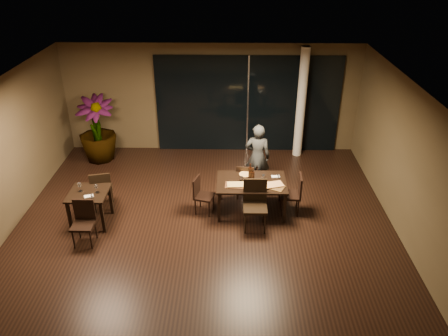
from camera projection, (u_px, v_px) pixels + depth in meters
ground at (204, 231)px, 9.07m from camera, size 8.00×8.00×0.00m
wall_back at (211, 98)px, 11.93m from camera, size 8.00×0.10×3.00m
wall_right at (414, 170)px, 8.30m from camera, size 0.10×8.00×3.00m
ceiling at (200, 92)px, 7.65m from camera, size 8.00×8.00×0.04m
window_panel at (248, 105)px, 11.91m from camera, size 5.00×0.06×2.70m
column at (301, 104)px, 11.54m from camera, size 0.24×0.24×3.00m
main_table at (251, 184)px, 9.44m from camera, size 1.50×1.00×0.75m
side_table at (89, 197)px, 9.08m from camera, size 0.80×0.80×0.75m
chair_main_far at (245, 180)px, 10.01m from camera, size 0.44×0.44×0.87m
chair_main_near at (255, 202)px, 9.00m from camera, size 0.49×0.49×1.05m
chair_main_left at (201, 193)px, 9.52m from camera, size 0.48×0.48×0.84m
chair_main_right at (294, 192)px, 9.47m from camera, size 0.45×0.45×0.92m
chair_side_far at (102, 189)px, 9.56m from camera, size 0.54×0.54×0.96m
chair_side_near at (84, 220)px, 8.57m from camera, size 0.42×0.42×0.91m
diner at (257, 157)px, 10.32m from camera, size 0.60×0.44×1.63m
potted_plant at (97, 129)px, 11.58m from camera, size 1.09×1.09×1.77m
pizza_board_left at (239, 185)px, 9.25m from camera, size 0.59×0.31×0.01m
pizza_board_right at (271, 186)px, 9.23m from camera, size 0.65×0.53×0.01m
oblong_pizza_left at (239, 185)px, 9.24m from camera, size 0.47×0.23×0.02m
oblong_pizza_right at (271, 185)px, 9.22m from camera, size 0.55×0.37×0.02m
round_pizza at (245, 174)px, 9.67m from camera, size 0.27×0.27×0.01m
bottle_a at (251, 175)px, 9.39m from camera, size 0.06×0.06×0.27m
bottle_b at (253, 175)px, 9.34m from camera, size 0.07×0.07×0.30m
bottle_c at (250, 171)px, 9.46m from camera, size 0.08×0.08×0.35m
tumbler_left at (241, 178)px, 9.44m from camera, size 0.07×0.07×0.08m
tumbler_right at (263, 177)px, 9.49m from camera, size 0.08×0.08×0.09m
napkin_near at (277, 183)px, 9.35m from camera, size 0.19×0.11×0.01m
napkin_far at (276, 177)px, 9.58m from camera, size 0.19×0.11×0.01m
wine_glass_a at (80, 187)px, 9.01m from camera, size 0.09×0.09×0.20m
wine_glass_b at (96, 189)px, 8.97m from camera, size 0.08×0.08×0.18m
side_napkin at (89, 196)px, 8.87m from camera, size 0.21×0.17×0.01m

